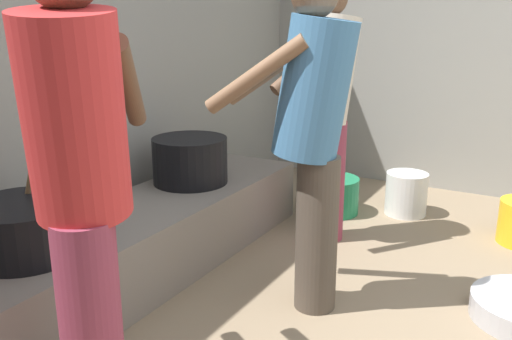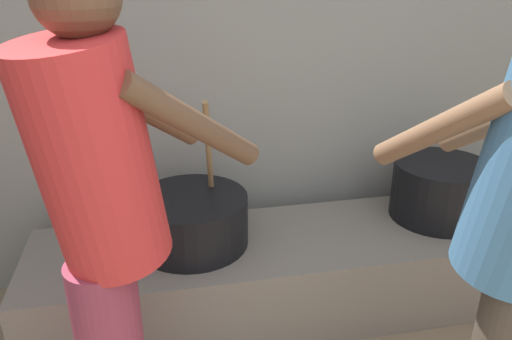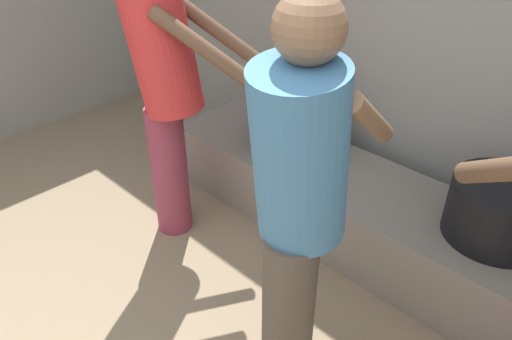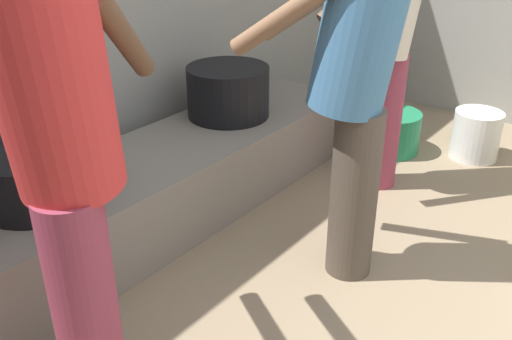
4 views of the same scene
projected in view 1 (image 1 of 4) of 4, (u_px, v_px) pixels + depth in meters
block_enclosure_rear at (25, 58)px, 2.78m from camera, size 5.63×0.20×2.34m
hearth_ledge at (132, 247)px, 2.90m from camera, size 2.66×0.60×0.38m
cooking_pot_main at (25, 228)px, 2.34m from camera, size 0.49×0.49×0.68m
cooking_pot_secondary at (190, 160)px, 3.34m from camera, size 0.45×0.45×0.28m
cook_in_blue_shirt at (313, 126)px, 2.46m from camera, size 0.46×0.71×1.57m
cook_in_red_shirt at (80, 172)px, 1.67m from camera, size 0.72×0.65×1.59m
cook_in_cream_shirt at (327, 98)px, 3.26m from camera, size 0.73×0.62×1.58m
bucket_green_plastic at (332, 195)px, 3.95m from camera, size 0.38×0.38×0.26m
bucket_white_plastic at (406, 194)px, 3.91m from camera, size 0.29×0.29×0.30m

